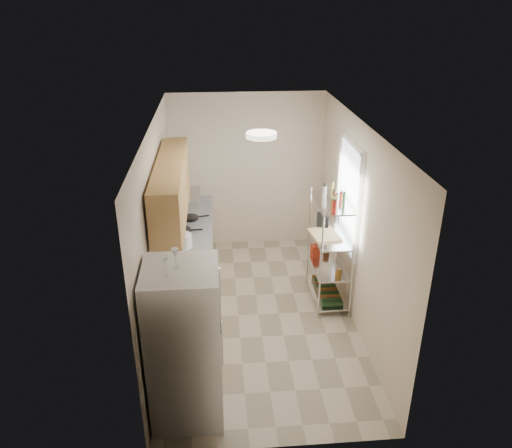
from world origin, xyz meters
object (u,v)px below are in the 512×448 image
Objects in this scene: rice_cooker at (183,241)px; cutting_board at (324,235)px; espresso_machine at (323,217)px; refrigerator at (185,345)px; frying_pan_large at (182,231)px.

cutting_board is (1.89, -0.05, 0.03)m from rice_cooker.
refrigerator is at bearing -112.67° from espresso_machine.
rice_cooker is at bearing 93.06° from refrigerator.
espresso_machine is (1.99, -0.19, 0.23)m from frying_pan_large.
frying_pan_large is at bearing 165.35° from cutting_board.
cutting_board is (1.94, -0.51, 0.10)m from frying_pan_large.
rice_cooker is 0.81× the size of espresso_machine.
rice_cooker is 0.47m from frying_pan_large.
espresso_machine is at bearing 82.12° from cutting_board.
espresso_machine is (1.94, 0.27, 0.16)m from rice_cooker.
rice_cooker reaches higher than cutting_board.
refrigerator is 2.66m from cutting_board.
cutting_board reaches higher than frying_pan_large.
refrigerator is 2.01m from rice_cooker.
cutting_board is 1.55× the size of espresso_machine.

